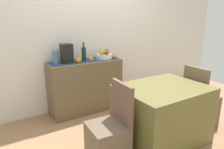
% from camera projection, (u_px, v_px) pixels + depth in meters
% --- Properties ---
extents(ground_plane, '(6.40, 6.40, 0.02)m').
position_uv_depth(ground_plane, '(129.00, 130.00, 2.97)').
color(ground_plane, '#9B7250').
rests_on(ground_plane, ground).
extents(room_wall_rear, '(6.40, 0.06, 2.70)m').
position_uv_depth(room_wall_rear, '(90.00, 30.00, 3.57)').
color(room_wall_rear, silver).
rests_on(room_wall_rear, ground).
extents(sideboard_console, '(1.22, 0.42, 0.88)m').
position_uv_depth(sideboard_console, '(86.00, 86.00, 3.48)').
color(sideboard_console, brown).
rests_on(sideboard_console, ground).
extents(table_runner, '(1.14, 0.32, 0.01)m').
position_uv_depth(table_runner, '(85.00, 61.00, 3.36)').
color(table_runner, navy).
rests_on(table_runner, sideboard_console).
extents(fruit_bowl, '(0.27, 0.27, 0.07)m').
position_uv_depth(fruit_bowl, '(104.00, 56.00, 3.53)').
color(fruit_bowl, white).
rests_on(fruit_bowl, table_runner).
extents(apple_right, '(0.08, 0.08, 0.08)m').
position_uv_depth(apple_right, '(106.00, 51.00, 3.59)').
color(apple_right, red).
rests_on(apple_right, fruit_bowl).
extents(apple_upper, '(0.07, 0.07, 0.07)m').
position_uv_depth(apple_upper, '(107.00, 53.00, 3.44)').
color(apple_upper, red).
rests_on(apple_upper, fruit_bowl).
extents(apple_rear, '(0.07, 0.07, 0.07)m').
position_uv_depth(apple_rear, '(101.00, 53.00, 3.46)').
color(apple_rear, '#9AAA30').
rests_on(apple_rear, fruit_bowl).
extents(apple_left, '(0.07, 0.07, 0.07)m').
position_uv_depth(apple_left, '(101.00, 51.00, 3.59)').
color(apple_left, '#93AC39').
rests_on(apple_left, fruit_bowl).
extents(apple_center, '(0.07, 0.07, 0.07)m').
position_uv_depth(apple_center, '(105.00, 52.00, 3.50)').
color(apple_center, gold).
rests_on(apple_center, fruit_bowl).
extents(wine_bottle, '(0.07, 0.07, 0.30)m').
position_uv_depth(wine_bottle, '(84.00, 54.00, 3.32)').
color(wine_bottle, '#162E24').
rests_on(wine_bottle, sideboard_console).
extents(coffee_maker, '(0.16, 0.18, 0.30)m').
position_uv_depth(coffee_maker, '(67.00, 54.00, 3.17)').
color(coffee_maker, black).
rests_on(coffee_maker, sideboard_console).
extents(ceramic_vase, '(0.09, 0.09, 0.21)m').
position_uv_depth(ceramic_vase, '(56.00, 57.00, 3.09)').
color(ceramic_vase, slate).
rests_on(ceramic_vase, sideboard_console).
extents(orange_loose_near_bowl, '(0.07, 0.07, 0.07)m').
position_uv_depth(orange_loose_near_bowl, '(91.00, 59.00, 3.33)').
color(orange_loose_near_bowl, orange).
rests_on(orange_loose_near_bowl, sideboard_console).
extents(orange_loose_end, '(0.06, 0.06, 0.06)m').
position_uv_depth(orange_loose_end, '(80.00, 60.00, 3.28)').
color(orange_loose_end, orange).
rests_on(orange_loose_end, sideboard_console).
extents(orange_loose_mid, '(0.07, 0.07, 0.07)m').
position_uv_depth(orange_loose_mid, '(115.00, 57.00, 3.54)').
color(orange_loose_mid, orange).
rests_on(orange_loose_mid, sideboard_console).
extents(orange_loose_far, '(0.08, 0.08, 0.08)m').
position_uv_depth(orange_loose_far, '(78.00, 60.00, 3.20)').
color(orange_loose_far, orange).
rests_on(orange_loose_far, sideboard_console).
extents(dining_table, '(1.07, 0.84, 0.74)m').
position_uv_depth(dining_table, '(162.00, 114.00, 2.64)').
color(dining_table, brown).
rests_on(dining_table, ground).
extents(chair_near_window, '(0.43, 0.43, 0.90)m').
position_uv_depth(chair_near_window, '(109.00, 140.00, 2.26)').
color(chair_near_window, brown).
rests_on(chair_near_window, ground).
extents(chair_by_corner, '(0.41, 0.41, 0.90)m').
position_uv_depth(chair_by_corner, '(200.00, 107.00, 3.07)').
color(chair_by_corner, brown).
rests_on(chair_by_corner, ground).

